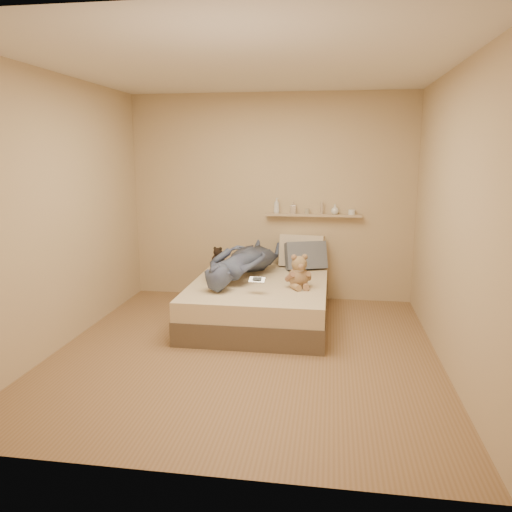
% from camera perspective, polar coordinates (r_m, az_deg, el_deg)
% --- Properties ---
extents(room, '(3.80, 3.80, 3.80)m').
position_cam_1_polar(room, '(4.53, -1.23, 4.55)').
color(room, olive).
rests_on(room, ground).
extents(bed, '(1.50, 1.90, 0.45)m').
position_cam_1_polar(bed, '(5.66, 0.43, -5.15)').
color(bed, brown).
rests_on(bed, floor).
extents(game_console, '(0.17, 0.09, 0.06)m').
position_cam_1_polar(game_console, '(5.08, 0.13, -2.75)').
color(game_console, '#B5B6BC').
rests_on(game_console, bed).
extents(teddy_bear, '(0.29, 0.30, 0.37)m').
position_cam_1_polar(teddy_bear, '(5.33, 4.93, -2.05)').
color(teddy_bear, '#987253').
rests_on(teddy_bear, bed).
extents(dark_plush, '(0.17, 0.17, 0.26)m').
position_cam_1_polar(dark_plush, '(6.32, -4.36, -0.24)').
color(dark_plush, black).
rests_on(dark_plush, bed).
extents(pillow_cream, '(0.57, 0.30, 0.42)m').
position_cam_1_polar(pillow_cream, '(6.32, 5.24, 0.56)').
color(pillow_cream, beige).
rests_on(pillow_cream, bed).
extents(pillow_grey, '(0.55, 0.40, 0.37)m').
position_cam_1_polar(pillow_grey, '(6.19, 5.72, 0.03)').
color(pillow_grey, slate).
rests_on(pillow_grey, bed).
extents(person, '(0.95, 1.71, 0.39)m').
position_cam_1_polar(person, '(5.76, -1.49, -0.54)').
color(person, '#43526A').
rests_on(person, bed).
extents(wall_shelf, '(1.20, 0.12, 0.03)m').
position_cam_1_polar(wall_shelf, '(6.32, 6.58, 4.67)').
color(wall_shelf, tan).
rests_on(wall_shelf, wall_back).
extents(shelf_bottles, '(1.02, 0.14, 0.20)m').
position_cam_1_polar(shelf_bottles, '(6.31, 6.15, 5.45)').
color(shelf_bottles, silver).
rests_on(shelf_bottles, wall_shelf).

